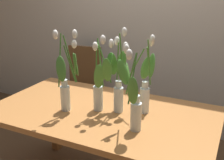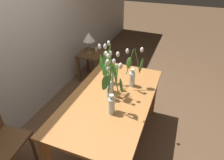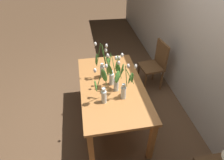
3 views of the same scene
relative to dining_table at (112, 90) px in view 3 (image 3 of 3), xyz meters
The scene contains 9 objects.
ground_plane 0.65m from the dining_table, ahead, with size 18.00×18.00×0.00m, color brown.
room_wall_rear 1.52m from the dining_table, 90.00° to the left, with size 9.00×0.10×2.70m, color beige.
dining_table is the anchor object (origin of this frame).
tulip_vase_0 0.30m from the dining_table, 124.50° to the right, with size 0.16×0.20×0.56m.
tulip_vase_1 0.44m from the dining_table, 29.32° to the right, with size 0.19×0.20×0.53m.
tulip_vase_2 0.39m from the dining_table, 156.90° to the right, with size 0.12×0.23×0.59m.
tulip_vase_3 0.30m from the dining_table, 30.68° to the left, with size 0.14×0.14×0.59m.
tulip_vase_4 0.41m from the dining_table, 24.62° to the left, with size 0.20×0.27×0.55m.
dining_chair 1.24m from the dining_table, 128.68° to the left, with size 0.44×0.44×0.93m.
Camera 3 is at (2.13, -0.37, 2.51)m, focal length 31.30 mm.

